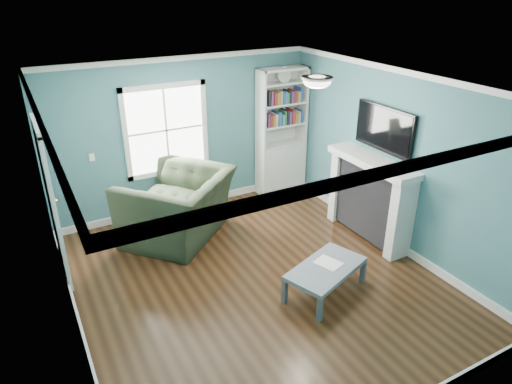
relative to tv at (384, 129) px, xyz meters
name	(u,v)px	position (x,y,z in m)	size (l,w,h in m)	color
floor	(256,280)	(-2.20, -0.20, -1.72)	(5.00, 5.00, 0.00)	black
room_walls	(256,171)	(-2.20, -0.20, -0.14)	(5.00, 5.00, 5.00)	#387472
trim	(256,197)	(-2.20, -0.20, -0.49)	(4.50, 5.00, 2.60)	white
window	(166,130)	(-2.50, 2.29, -0.27)	(1.40, 0.06, 1.50)	white
bookshelf	(281,144)	(-0.43, 2.10, -0.80)	(0.90, 0.35, 2.31)	silver
fireplace	(370,199)	(-0.12, 0.00, -1.09)	(0.44, 1.58, 1.30)	black
tv	(384,129)	(0.00, 0.00, 0.00)	(0.06, 1.10, 0.65)	black
door	(51,203)	(-4.42, 1.20, -0.65)	(0.12, 0.98, 2.17)	silver
ceiling_fixture	(317,81)	(-1.30, -0.10, 0.82)	(0.38, 0.38, 0.15)	white
light_switch	(92,157)	(-3.70, 2.28, -0.52)	(0.08, 0.01, 0.12)	white
recliner	(177,196)	(-2.69, 1.40, -1.04)	(1.56, 1.01, 1.36)	#232D1C
coffee_table	(326,270)	(-1.55, -0.85, -1.39)	(1.20, 0.91, 0.39)	#474F55
paper_sheet	(328,263)	(-1.47, -0.80, -1.34)	(0.25, 0.32, 0.00)	white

